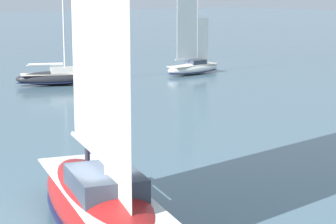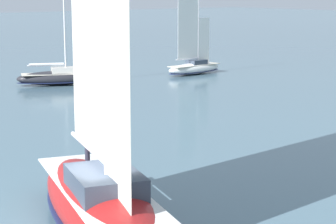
# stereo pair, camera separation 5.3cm
# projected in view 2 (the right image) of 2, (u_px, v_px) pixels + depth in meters

# --- Properties ---
(sailboat_main) EXTENTS (11.74, 6.40, 15.53)m
(sailboat_main) POSITION_uv_depth(u_px,v_px,m) (101.00, 198.00, 22.91)
(sailboat_main) COLOR maroon
(sailboat_main) RESTS_ON ground
(sailboat_moored_near_marina) EXTENTS (4.98, 7.72, 10.34)m
(sailboat_moored_near_marina) POSITION_uv_depth(u_px,v_px,m) (60.00, 77.00, 57.91)
(sailboat_moored_near_marina) COLOR #232328
(sailboat_moored_near_marina) RESTS_ON ground
(sailboat_moored_mid_channel) EXTENTS (2.38, 6.88, 9.30)m
(sailboat_moored_mid_channel) POSITION_uv_depth(u_px,v_px,m) (194.00, 66.00, 65.15)
(sailboat_moored_mid_channel) COLOR white
(sailboat_moored_mid_channel) RESTS_ON ground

